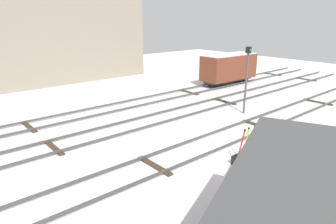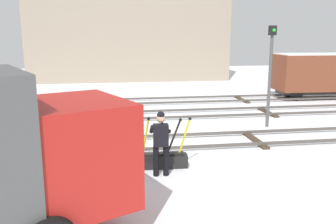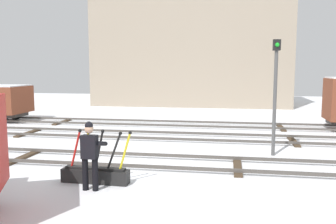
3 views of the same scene
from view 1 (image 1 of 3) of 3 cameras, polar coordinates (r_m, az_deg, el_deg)
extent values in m
plane|color=white|center=(14.14, 8.78, -5.82)|extent=(60.00, 60.00, 0.00)
cube|color=#4C4742|center=(13.68, 11.09, -6.20)|extent=(44.00, 0.07, 0.10)
cube|color=#4C4742|center=(14.53, 6.66, -4.52)|extent=(44.00, 0.07, 0.10)
cube|color=#423323|center=(11.91, -2.57, -10.10)|extent=(0.24, 1.94, 0.08)
cube|color=#423323|center=(16.80, 16.71, -2.41)|extent=(0.24, 1.94, 0.08)
cube|color=#423323|center=(22.84, 26.47, 1.69)|extent=(0.24, 1.94, 0.08)
cube|color=#4C4742|center=(16.42, -0.48, -1.76)|extent=(44.00, 0.07, 0.10)
cube|color=#4C4742|center=(17.49, -3.52, -0.57)|extent=(44.00, 0.07, 0.10)
cube|color=#423323|center=(14.35, -20.80, -6.31)|extent=(0.24, 1.94, 0.08)
cube|color=#423323|center=(20.97, 10.60, 1.98)|extent=(0.24, 1.94, 0.08)
cube|color=#423323|center=(30.80, 24.62, 5.64)|extent=(0.24, 1.94, 0.08)
cube|color=#4C4742|center=(19.07, -7.17, 0.86)|extent=(44.00, 0.07, 0.10)
cube|color=#4C4742|center=(20.24, -9.43, 1.75)|extent=(44.00, 0.07, 0.10)
cube|color=#423323|center=(17.45, -24.78, -2.57)|extent=(0.24, 1.94, 0.08)
cube|color=#423323|center=(23.21, 3.99, 3.75)|extent=(0.24, 1.94, 0.08)
cube|color=#423323|center=(32.37, 19.12, 6.78)|extent=(0.24, 1.94, 0.08)
cube|color=black|center=(12.83, 15.04, -7.91)|extent=(1.81, 0.42, 0.36)
cube|color=black|center=(12.74, 15.12, -7.05)|extent=(1.63, 0.25, 0.06)
cylinder|color=red|center=(12.15, 13.77, -5.72)|extent=(0.33, 0.07, 1.03)
sphere|color=black|center=(12.07, 14.35, -3.34)|extent=(0.09, 0.09, 0.09)
cylinder|color=yellow|center=(12.36, 14.61, -5.32)|extent=(0.24, 0.06, 1.04)
sphere|color=black|center=(12.25, 15.05, -2.98)|extent=(0.09, 0.09, 0.09)
cylinder|color=black|center=(12.64, 15.61, -4.92)|extent=(0.29, 0.07, 1.04)
sphere|color=black|center=(12.55, 16.11, -2.62)|extent=(0.09, 0.09, 0.09)
cylinder|color=black|center=(12.96, 16.67, -4.54)|extent=(0.43, 0.07, 1.00)
sphere|color=black|center=(12.94, 17.33, -2.32)|extent=(0.09, 0.09, 0.09)
cylinder|color=yellow|center=(13.19, 17.43, -4.17)|extent=(0.35, 0.07, 1.02)
sphere|color=black|center=(13.14, 17.99, -1.96)|extent=(0.09, 0.09, 0.09)
cylinder|color=black|center=(12.43, 17.24, -7.82)|extent=(0.15, 0.15, 0.81)
cylinder|color=black|center=(12.63, 17.92, -7.47)|extent=(0.15, 0.15, 0.81)
cube|color=black|center=(12.26, 17.87, -4.73)|extent=(0.39, 0.25, 0.57)
sphere|color=tan|center=(12.11, 18.07, -2.82)|extent=(0.22, 0.22, 0.22)
sphere|color=black|center=(12.08, 18.11, -2.42)|extent=(0.20, 0.20, 0.20)
cylinder|color=black|center=(12.18, 16.44, -4.22)|extent=(0.13, 0.53, 0.35)
cylinder|color=black|center=(12.55, 17.44, -4.00)|extent=(0.13, 0.55, 0.22)
cube|color=#B21E19|center=(9.53, 23.55, -9.28)|extent=(2.59, 2.69, 1.90)
cube|color=black|center=(10.22, 24.03, -5.46)|extent=(0.76, 1.65, 0.76)
cube|color=#4C4C4C|center=(6.64, 22.47, -18.48)|extent=(5.26, 3.95, 2.51)
cylinder|color=black|center=(9.45, 15.49, -15.93)|extent=(0.92, 0.59, 0.90)
cylinder|color=#4C4C4C|center=(18.31, 14.52, 5.12)|extent=(0.12, 0.12, 3.59)
cube|color=black|center=(18.01, 15.00, 11.26)|extent=(0.24, 0.24, 0.36)
sphere|color=green|center=(17.94, 15.35, 11.21)|extent=(0.14, 0.14, 0.14)
cube|color=gray|center=(29.81, -21.34, 13.80)|extent=(15.65, 6.48, 8.41)
cube|color=#2D2B28|center=(26.55, 11.30, 6.01)|extent=(4.94, 1.27, 0.20)
cube|color=brown|center=(26.36, 11.44, 8.37)|extent=(5.22, 2.05, 2.02)
cube|color=white|center=(26.22, 11.58, 10.61)|extent=(5.11, 1.97, 0.06)
cylinder|color=black|center=(24.97, 9.73, 5.26)|extent=(0.70, 0.12, 0.70)
cylinder|color=black|center=(25.66, 7.96, 5.67)|extent=(0.70, 0.12, 0.70)
cylinder|color=black|center=(27.55, 14.40, 6.10)|extent=(0.70, 0.12, 0.70)
cylinder|color=black|center=(28.17, 12.68, 6.47)|extent=(0.70, 0.12, 0.70)
camera|label=2|loc=(9.42, 66.06, -5.29)|focal=38.46mm
camera|label=3|loc=(13.60, 57.77, -1.77)|focal=38.16mm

